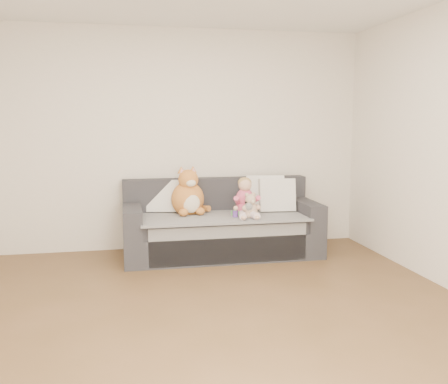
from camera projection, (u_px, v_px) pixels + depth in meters
name	position (u px, v px, depth m)	size (l,w,h in m)	color
room_shell	(204.00, 150.00, 3.91)	(5.00, 5.00, 5.00)	brown
sofa	(221.00, 228.00, 5.73)	(2.20, 0.94, 0.85)	#27262B
cushion_left	(164.00, 196.00, 5.80)	(0.43, 0.25, 0.38)	silver
cushion_right_back	(265.00, 193.00, 5.94)	(0.48, 0.29, 0.42)	silver
cushion_right_front	(277.00, 195.00, 5.83)	(0.43, 0.22, 0.40)	silver
toddler	(245.00, 200.00, 5.56)	(0.31, 0.44, 0.44)	#C84669
plush_cat	(188.00, 196.00, 5.67)	(0.46, 0.43, 0.57)	#A46124
teddy_bear	(250.00, 207.00, 5.49)	(0.22, 0.17, 0.28)	tan
plush_cow	(249.00, 210.00, 5.53)	(0.15, 0.23, 0.18)	white
sippy_cup	(235.00, 212.00, 5.49)	(0.09, 0.07, 0.10)	#6A3DA8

